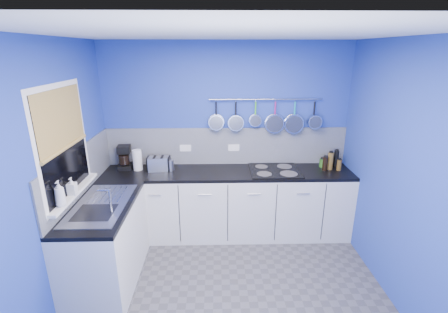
{
  "coord_description": "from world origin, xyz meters",
  "views": [
    {
      "loc": [
        -0.13,
        -2.62,
        2.38
      ],
      "look_at": [
        -0.05,
        0.75,
        1.25
      ],
      "focal_mm": 25.53,
      "sensor_mm": 36.0,
      "label": 1
    }
  ],
  "objects_px": {
    "toaster": "(159,164)",
    "paper_towel": "(137,160)",
    "hob": "(275,170)",
    "coffee_maker": "(124,157)",
    "soap_bottle_b": "(72,186)",
    "canister": "(170,165)",
    "soap_bottle_a": "(60,194)"
  },
  "relations": [
    {
      "from": "toaster",
      "to": "paper_towel",
      "type": "bearing_deg",
      "value": 167.25
    },
    {
      "from": "paper_towel",
      "to": "toaster",
      "type": "xyz_separation_m",
      "value": [
        0.27,
        -0.02,
        -0.05
      ]
    },
    {
      "from": "hob",
      "to": "coffee_maker",
      "type": "bearing_deg",
      "value": 175.88
    },
    {
      "from": "soap_bottle_b",
      "to": "canister",
      "type": "height_order",
      "value": "soap_bottle_b"
    },
    {
      "from": "toaster",
      "to": "canister",
      "type": "xyz_separation_m",
      "value": [
        0.15,
        -0.01,
        -0.02
      ]
    },
    {
      "from": "paper_towel",
      "to": "hob",
      "type": "bearing_deg",
      "value": -2.81
    },
    {
      "from": "soap_bottle_a",
      "to": "paper_towel",
      "type": "xyz_separation_m",
      "value": [
        0.38,
        1.29,
        -0.14
      ]
    },
    {
      "from": "soap_bottle_a",
      "to": "hob",
      "type": "distance_m",
      "value": 2.47
    },
    {
      "from": "paper_towel",
      "to": "canister",
      "type": "bearing_deg",
      "value": -3.65
    },
    {
      "from": "coffee_maker",
      "to": "toaster",
      "type": "relative_size",
      "value": 1.12
    },
    {
      "from": "coffee_maker",
      "to": "hob",
      "type": "relative_size",
      "value": 0.48
    },
    {
      "from": "paper_towel",
      "to": "soap_bottle_b",
      "type": "bearing_deg",
      "value": -109.73
    },
    {
      "from": "paper_towel",
      "to": "toaster",
      "type": "relative_size",
      "value": 0.98
    },
    {
      "from": "paper_towel",
      "to": "canister",
      "type": "height_order",
      "value": "paper_towel"
    },
    {
      "from": "toaster",
      "to": "hob",
      "type": "height_order",
      "value": "toaster"
    },
    {
      "from": "soap_bottle_a",
      "to": "canister",
      "type": "relative_size",
      "value": 1.75
    },
    {
      "from": "paper_towel",
      "to": "coffee_maker",
      "type": "relative_size",
      "value": 0.88
    },
    {
      "from": "paper_towel",
      "to": "hob",
      "type": "distance_m",
      "value": 1.78
    },
    {
      "from": "paper_towel",
      "to": "canister",
      "type": "distance_m",
      "value": 0.43
    },
    {
      "from": "canister",
      "to": "hob",
      "type": "bearing_deg",
      "value": -2.55
    },
    {
      "from": "hob",
      "to": "soap_bottle_a",
      "type": "bearing_deg",
      "value": -150.72
    },
    {
      "from": "coffee_maker",
      "to": "paper_towel",
      "type": "bearing_deg",
      "value": -23.12
    },
    {
      "from": "soap_bottle_a",
      "to": "canister",
      "type": "distance_m",
      "value": 1.51
    },
    {
      "from": "toaster",
      "to": "canister",
      "type": "bearing_deg",
      "value": -12.11
    },
    {
      "from": "soap_bottle_b",
      "to": "soap_bottle_a",
      "type": "bearing_deg",
      "value": -90.0
    },
    {
      "from": "coffee_maker",
      "to": "hob",
      "type": "distance_m",
      "value": 1.96
    },
    {
      "from": "coffee_maker",
      "to": "canister",
      "type": "distance_m",
      "value": 0.61
    },
    {
      "from": "coffee_maker",
      "to": "soap_bottle_a",
      "type": "bearing_deg",
      "value": -104.85
    },
    {
      "from": "canister",
      "to": "hob",
      "type": "height_order",
      "value": "canister"
    },
    {
      "from": "paper_towel",
      "to": "toaster",
      "type": "distance_m",
      "value": 0.28
    },
    {
      "from": "soap_bottle_b",
      "to": "paper_towel",
      "type": "bearing_deg",
      "value": 70.27
    },
    {
      "from": "soap_bottle_b",
      "to": "paper_towel",
      "type": "relative_size",
      "value": 0.64
    }
  ]
}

